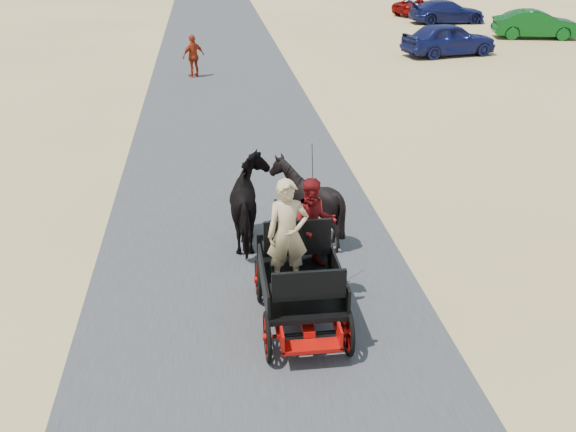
{
  "coord_description": "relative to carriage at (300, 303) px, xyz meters",
  "views": [
    {
      "loc": [
        -0.64,
        -7.04,
        6.12
      ],
      "look_at": [
        0.66,
        3.36,
        1.2
      ],
      "focal_mm": 40.0,
      "sensor_mm": 36.0,
      "label": 1
    }
  ],
  "objects": [
    {
      "name": "pedestrian",
      "position": [
        -1.86,
        18.26,
        0.5
      ],
      "size": [
        1.08,
        0.9,
        1.73
      ],
      "primitive_type": "imported",
      "rotation": [
        0.0,
        0.0,
        3.71
      ],
      "color": "#9F2C12",
      "rests_on": "ground"
    },
    {
      "name": "passenger_woman",
      "position": [
        0.3,
        0.6,
        1.15
      ],
      "size": [
        0.77,
        0.6,
        1.58
      ],
      "primitive_type": "imported",
      "color": "#660C0F",
      "rests_on": "carriage"
    },
    {
      "name": "horse_left",
      "position": [
        -0.55,
        3.0,
        0.49
      ],
      "size": [
        0.91,
        2.01,
        1.7
      ],
      "primitive_type": "imported",
      "rotation": [
        0.0,
        0.0,
        3.14
      ],
      "color": "black",
      "rests_on": "ground"
    },
    {
      "name": "car_c",
      "position": [
        13.73,
        31.28,
        0.32
      ],
      "size": [
        4.73,
        1.96,
        1.37
      ],
      "primitive_type": "imported",
      "rotation": [
        0.0,
        0.0,
        1.58
      ],
      "color": "navy",
      "rests_on": "ground"
    },
    {
      "name": "ground",
      "position": [
        -0.66,
        -1.76,
        -0.36
      ],
      "size": [
        140.0,
        140.0,
        0.0
      ],
      "primitive_type": "plane",
      "color": "tan"
    },
    {
      "name": "car_b",
      "position": [
        16.63,
        25.33,
        0.39
      ],
      "size": [
        4.76,
        2.5,
        1.49
      ],
      "primitive_type": "imported",
      "rotation": [
        0.0,
        0.0,
        1.36
      ],
      "color": "#0C4C19",
      "rests_on": "ground"
    },
    {
      "name": "car_d",
      "position": [
        13.3,
        34.8,
        0.22
      ],
      "size": [
        4.59,
        3.42,
        1.16
      ],
      "primitive_type": "imported",
      "rotation": [
        0.0,
        0.0,
        1.98
      ],
      "color": "maroon",
      "rests_on": "ground"
    },
    {
      "name": "road",
      "position": [
        -0.66,
        -1.76,
        -0.35
      ],
      "size": [
        6.0,
        140.0,
        0.01
      ],
      "primitive_type": "cube",
      "color": "#38383A",
      "rests_on": "ground"
    },
    {
      "name": "driver_man",
      "position": [
        -0.2,
        0.05,
        1.26
      ],
      "size": [
        0.66,
        0.43,
        1.8
      ],
      "primitive_type": "imported",
      "color": "tan",
      "rests_on": "carriage"
    },
    {
      "name": "horse_right",
      "position": [
        0.55,
        3.0,
        0.49
      ],
      "size": [
        1.37,
        1.54,
        1.7
      ],
      "primitive_type": "imported",
      "rotation": [
        0.0,
        0.0,
        3.14
      ],
      "color": "black",
      "rests_on": "ground"
    },
    {
      "name": "carriage",
      "position": [
        0.0,
        0.0,
        0.0
      ],
      "size": [
        1.3,
        2.4,
        0.72
      ],
      "primitive_type": null,
      "color": "black",
      "rests_on": "ground"
    },
    {
      "name": "car_a",
      "position": [
        10.23,
        21.34,
        0.41
      ],
      "size": [
        4.8,
        2.69,
        1.54
      ],
      "primitive_type": "imported",
      "rotation": [
        0.0,
        0.0,
        1.77
      ],
      "color": "navy",
      "rests_on": "ground"
    }
  ]
}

